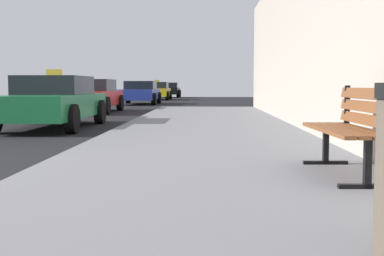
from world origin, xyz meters
name	(u,v)px	position (x,y,z in m)	size (l,w,h in m)	color
sidewalk	(213,177)	(4.00, 0.00, 0.07)	(4.00, 32.00, 0.15)	slate
bench	(354,124)	(5.39, -0.25, 0.66)	(0.55, 1.62, 0.89)	brown
car_green	(53,101)	(0.16, 6.98, 0.65)	(1.95, 4.47, 1.43)	#196638
car_red	(91,96)	(-0.56, 14.13, 0.65)	(2.01, 4.53, 1.27)	red
car_blue	(140,92)	(0.24, 22.60, 0.65)	(2.01, 4.52, 1.27)	#233899
car_yellow	(157,91)	(0.28, 31.08, 0.65)	(1.97, 4.33, 1.43)	yellow
car_black	(168,90)	(0.53, 38.74, 0.65)	(2.04, 4.14, 1.27)	black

